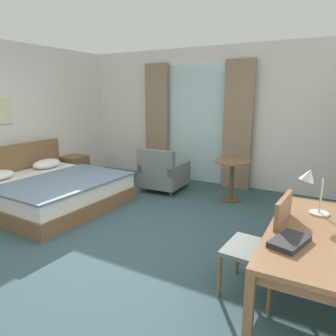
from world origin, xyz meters
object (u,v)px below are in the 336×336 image
object	(u,v)px
writing_desk	(308,239)
framed_picture	(0,111)
round_cafe_table	(232,172)
bed	(50,190)
desk_lamp	(311,183)
nightstand	(74,168)
closed_book	(289,241)
desk_chair	(265,243)
armchair_by_window	(163,174)

from	to	relation	value
writing_desk	framed_picture	distance (m)	5.05
writing_desk	round_cafe_table	size ratio (longest dim) A/B	2.33
bed	writing_desk	world-z (taller)	bed
desk_lamp	bed	bearing A→B (deg)	174.28
nightstand	closed_book	world-z (taller)	closed_book
desk_chair	desk_lamp	world-z (taller)	desk_lamp
desk_chair	closed_book	size ratio (longest dim) A/B	2.93
bed	armchair_by_window	distance (m)	1.98
nightstand	desk_lamp	world-z (taller)	desk_lamp
armchair_by_window	round_cafe_table	xyz separation A→B (m)	(1.28, 0.09, 0.18)
armchair_by_window	bed	bearing A→B (deg)	-127.08
closed_book	framed_picture	world-z (taller)	framed_picture
armchair_by_window	round_cafe_table	world-z (taller)	armchair_by_window
writing_desk	bed	bearing A→B (deg)	169.43
closed_book	round_cafe_table	distance (m)	3.03
closed_book	armchair_by_window	size ratio (longest dim) A/B	0.40
framed_picture	round_cafe_table	bearing A→B (deg)	25.30
closed_book	round_cafe_table	xyz separation A→B (m)	(-1.29, 2.73, -0.25)
nightstand	writing_desk	size ratio (longest dim) A/B	0.31
writing_desk	framed_picture	world-z (taller)	framed_picture
framed_picture	armchair_by_window	bearing A→B (deg)	35.08
bed	closed_book	bearing A→B (deg)	-15.66
round_cafe_table	armchair_by_window	bearing A→B (deg)	-176.07
bed	nightstand	xyz separation A→B (m)	(-0.83, 1.33, -0.00)
writing_desk	desk_lamp	bearing A→B (deg)	97.44
closed_book	round_cafe_table	world-z (taller)	closed_book
nightstand	framed_picture	size ratio (longest dim) A/B	1.14
desk_lamp	writing_desk	bearing A→B (deg)	-82.56
writing_desk	round_cafe_table	bearing A→B (deg)	120.11
bed	closed_book	xyz separation A→B (m)	(3.77, -1.06, 0.50)
round_cafe_table	closed_book	bearing A→B (deg)	-64.69
desk_lamp	round_cafe_table	size ratio (longest dim) A/B	0.63
bed	desk_lamp	distance (m)	3.91
writing_desk	desk_lamp	world-z (taller)	desk_lamp
nightstand	writing_desk	xyz separation A→B (m)	(4.70, -2.05, 0.40)
writing_desk	closed_book	xyz separation A→B (m)	(-0.10, -0.34, 0.11)
writing_desk	desk_chair	size ratio (longest dim) A/B	1.67
armchair_by_window	framed_picture	world-z (taller)	framed_picture
bed	desk_chair	distance (m)	3.61
closed_book	desk_lamp	bearing A→B (deg)	101.67
bed	nightstand	bearing A→B (deg)	121.97
desk_chair	round_cafe_table	size ratio (longest dim) A/B	1.39
desk_chair	framed_picture	bearing A→B (deg)	171.62
bed	writing_desk	distance (m)	3.95
bed	desk_chair	world-z (taller)	desk_chair
desk_chair	framed_picture	distance (m)	4.74
nightstand	framed_picture	bearing A→B (deg)	-99.75
nightstand	framed_picture	xyz separation A→B (m)	(-0.23, -1.34, 1.24)
desk_chair	framed_picture	world-z (taller)	framed_picture
desk_lamp	armchair_by_window	xyz separation A→B (m)	(-2.62, 1.96, -0.70)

